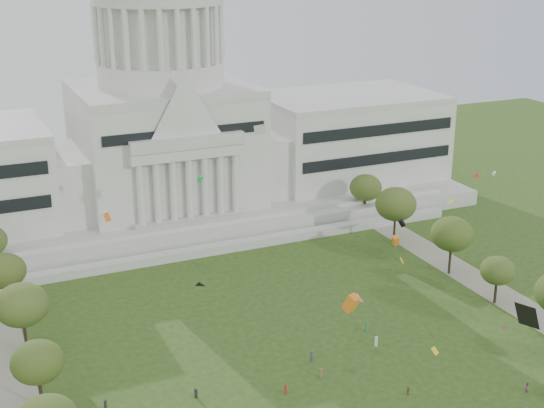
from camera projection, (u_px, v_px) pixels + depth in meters
capitol at (164, 132)px, 196.24m from camera, size 160.00×64.50×91.30m
path_right at (524, 309)px, 149.85m from camera, size 8.00×160.00×0.04m
row_tree_l_3 at (37, 362)px, 115.04m from camera, size 8.12×8.12×11.55m
row_tree_r_3 at (498, 271)px, 150.04m from camera, size 7.01×7.01×9.98m
row_tree_l_4 at (22, 305)px, 130.63m from camera, size 9.29×9.29×13.21m
row_tree_r_4 at (452, 234)px, 162.89m from camera, size 9.19×9.19×13.06m
row_tree_l_5 at (4, 271)px, 146.56m from camera, size 8.33×8.33×11.85m
row_tree_r_5 at (396, 204)px, 179.58m from camera, size 9.82×9.82×13.96m
row_tree_r_6 at (366, 188)px, 196.48m from camera, size 8.42×8.42×11.97m
person_2 at (528, 387)px, 121.74m from camera, size 0.99×0.94×1.75m
person_10 at (408, 390)px, 121.16m from camera, size 0.62×0.93×1.46m
kite_swarm at (391, 256)px, 110.07m from camera, size 84.52×104.00×62.61m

